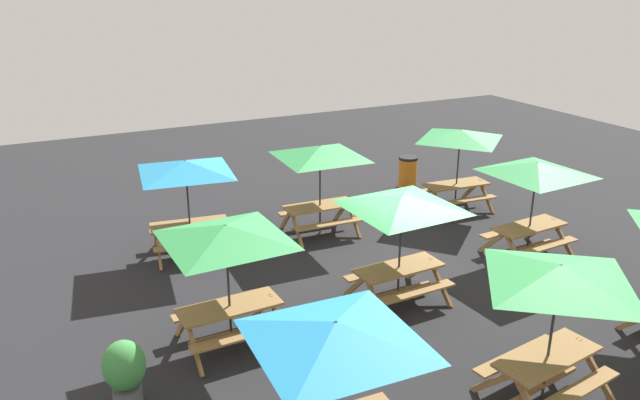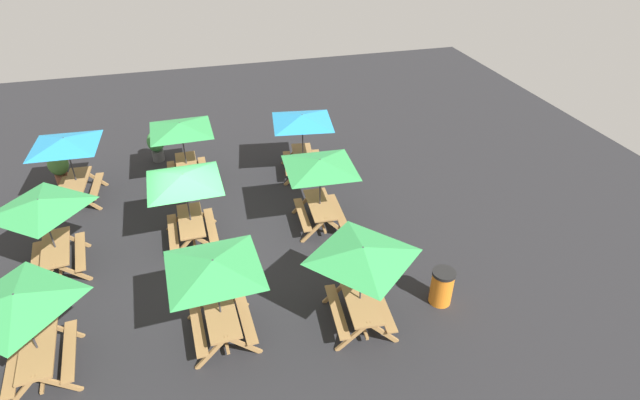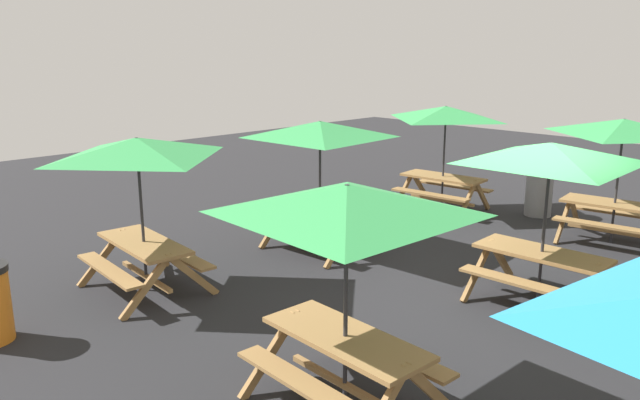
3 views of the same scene
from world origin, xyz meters
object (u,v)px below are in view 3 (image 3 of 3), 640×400
Objects in this scene: picnic_table_1 at (347,217)px; trash_bin_gray at (539,193)px; picnic_table_0 at (320,139)px; picnic_table_8 at (550,165)px; picnic_table_6 at (138,159)px; picnic_table_3 at (623,136)px; picnic_table_7 at (446,121)px.

picnic_table_1 reaches higher than trash_bin_gray.
trash_bin_gray is at bearing 106.66° from picnic_table_1.
picnic_table_8 is (3.92, 0.49, 0.00)m from picnic_table_0.
trash_bin_gray is (2.10, 8.17, -1.49)m from picnic_table_6.
picnic_table_0 is at bearing -138.89° from picnic_table_3.
picnic_table_6 is 2.38× the size of trash_bin_gray.
picnic_table_7 is (0.37, 7.09, 0.00)m from picnic_table_6.
picnic_table_8 is at bearing -92.02° from picnic_table_3.
picnic_table_3 is at bearing 45.41° from picnic_table_0.
picnic_table_0 and picnic_table_6 have the same top height.
picnic_table_0 is at bearing -95.07° from picnic_table_7.
picnic_table_3 reaches higher than trash_bin_gray.
picnic_table_1 and picnic_table_3 have the same top height.
picnic_table_7 is 2.38× the size of trash_bin_gray.
picnic_table_6 is at bearing -126.26° from picnic_table_3.
picnic_table_7 is at bearing 91.42° from picnic_table_6.
picnic_table_0 reaches higher than trash_bin_gray.
picnic_table_6 is (-0.41, -3.24, 0.00)m from picnic_table_0.
picnic_table_7 is (-3.81, 7.23, 0.00)m from picnic_table_1.
picnic_table_6 is at bearing -98.66° from picnic_table_7.
picnic_table_3 is at bearing -2.15° from picnic_table_7.
picnic_table_0 is at bearing -108.86° from trash_bin_gray.
picnic_table_1 is 1.21× the size of picnic_table_7.
picnic_table_3 and picnic_table_6 have the same top height.
picnic_table_1 is (3.77, -3.37, 0.00)m from picnic_table_0.
picnic_table_1 is 8.69m from trash_bin_gray.
picnic_table_8 is at bearing -63.33° from trash_bin_gray.
trash_bin_gray is at bearing 147.60° from picnic_table_3.
picnic_table_7 is (-0.04, 3.86, 0.00)m from picnic_table_0.
picnic_table_3 and picnic_table_7 have the same top height.
picnic_table_1 is 4.18m from picnic_table_6.
picnic_table_8 is (4.33, 3.72, 0.00)m from picnic_table_6.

